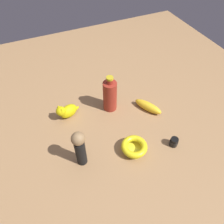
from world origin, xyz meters
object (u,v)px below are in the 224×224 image
(bottle_tall, at_px, (110,95))
(cat_figurine, at_px, (67,111))
(bowl, at_px, (134,147))
(nail_polish_jar, at_px, (174,142))
(person_figure_adult, at_px, (80,148))
(banana, at_px, (148,107))

(bottle_tall, relative_size, cat_figurine, 1.64)
(bowl, xyz_separation_m, nail_polish_jar, (0.18, -0.04, -0.01))
(person_figure_adult, height_order, cat_figurine, person_figure_adult)
(banana, xyz_separation_m, person_figure_adult, (-0.41, -0.15, 0.08))
(banana, height_order, bowl, bowl)
(person_figure_adult, bearing_deg, banana, 19.75)
(bowl, bearing_deg, person_figure_adult, 169.03)
(nail_polish_jar, height_order, cat_figurine, cat_figurine)
(banana, xyz_separation_m, bowl, (-0.19, -0.19, 0.01))
(person_figure_adult, bearing_deg, bottle_tall, 45.90)
(bowl, distance_m, cat_figurine, 0.38)
(bottle_tall, relative_size, nail_polish_jar, 4.68)
(bottle_tall, distance_m, person_figure_adult, 0.34)
(bottle_tall, height_order, bowl, bottle_tall)
(nail_polish_jar, bearing_deg, person_figure_adult, 167.83)
(bowl, height_order, nail_polish_jar, bowl)
(bowl, height_order, cat_figurine, cat_figurine)
(bottle_tall, xyz_separation_m, bowl, (-0.01, -0.29, -0.06))
(bottle_tall, height_order, nail_polish_jar, bottle_tall)
(banana, height_order, person_figure_adult, person_figure_adult)
(bowl, relative_size, cat_figurine, 0.93)
(nail_polish_jar, distance_m, cat_figurine, 0.54)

